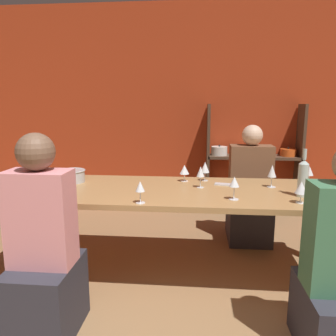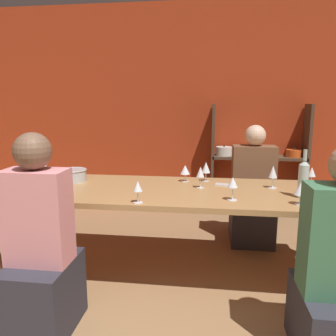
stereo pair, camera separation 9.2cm
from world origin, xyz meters
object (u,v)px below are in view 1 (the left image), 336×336
at_px(wine_glass_empty_c, 234,183).
at_px(cell_phone, 224,184).
at_px(shelf_unit, 252,174).
at_px(wine_glass_red_d, 40,163).
at_px(wine_glass_red_g, 205,168).
at_px(person_far_a, 249,199).
at_px(wine_bottle_green, 303,177).
at_px(wine_glass_red_e, 32,182).
at_px(mixing_bowl, 72,175).
at_px(wine_glass_empty_b, 140,187).
at_px(wine_glass_red_f, 201,172).
at_px(wine_glass_empty_a, 301,188).
at_px(wine_glass_red_a, 184,170).
at_px(wine_glass_empty_d, 309,172).
at_px(dining_table, 167,198).
at_px(wine_glass_red_c, 272,172).
at_px(person_near_a, 44,262).
at_px(wine_glass_red_b, 49,172).

relative_size(wine_glass_empty_c, cell_phone, 1.02).
height_order(shelf_unit, wine_glass_red_d, shelf_unit).
relative_size(wine_glass_red_g, person_far_a, 0.14).
height_order(wine_bottle_green, wine_glass_red_e, wine_bottle_green).
height_order(shelf_unit, wine_glass_empty_c, shelf_unit).
bearing_deg(shelf_unit, wine_glass_red_d, -147.25).
bearing_deg(shelf_unit, mixing_bowl, -137.47).
distance_m(wine_glass_empty_b, wine_glass_red_f, 0.62).
distance_m(shelf_unit, person_far_a, 1.03).
bearing_deg(wine_bottle_green, wine_glass_empty_a, -109.38).
bearing_deg(wine_glass_red_a, wine_glass_red_f, -57.17).
bearing_deg(cell_phone, wine_glass_empty_d, 5.79).
height_order(dining_table, wine_glass_empty_c, wine_glass_empty_c).
height_order(wine_glass_red_e, wine_glass_empty_d, wine_glass_red_e).
relative_size(wine_glass_red_e, cell_phone, 0.99).
relative_size(shelf_unit, wine_glass_red_c, 7.65).
bearing_deg(person_far_a, cell_phone, 63.36).
xyz_separation_m(dining_table, wine_glass_empty_a, (0.94, -0.29, 0.18)).
height_order(wine_glass_red_e, person_far_a, person_far_a).
bearing_deg(wine_glass_empty_c, wine_glass_red_c, 48.86).
xyz_separation_m(wine_bottle_green, wine_glass_red_e, (-1.95, -0.16, -0.04)).
xyz_separation_m(wine_glass_red_d, wine_glass_empty_b, (1.10, -0.79, -0.00)).
bearing_deg(wine_glass_red_c, mixing_bowl, 179.14).
distance_m(shelf_unit, wine_glass_red_f, 1.91).
distance_m(wine_glass_red_a, person_near_a, 1.36).
distance_m(shelf_unit, cell_phone, 1.73).
bearing_deg(cell_phone, wine_bottle_green, -29.11).
distance_m(wine_bottle_green, wine_glass_empty_c, 0.52).
xyz_separation_m(wine_glass_empty_a, cell_phone, (-0.48, 0.47, -0.10)).
xyz_separation_m(wine_glass_red_d, wine_glass_red_e, (0.28, -0.69, -0.01)).
distance_m(mixing_bowl, wine_glass_red_d, 0.47).
bearing_deg(shelf_unit, wine_bottle_green, -88.81).
bearing_deg(wine_glass_empty_b, wine_glass_red_b, 150.35).
distance_m(wine_glass_red_g, wine_glass_empty_d, 0.86).
relative_size(dining_table, wine_glass_red_c, 15.03).
bearing_deg(dining_table, person_near_a, -130.78).
height_order(shelf_unit, person_near_a, shelf_unit).
bearing_deg(wine_glass_red_e, person_far_a, 32.23).
relative_size(wine_glass_red_b, wine_glass_red_e, 0.88).
distance_m(dining_table, wine_bottle_green, 1.03).
bearing_deg(wine_glass_red_b, wine_glass_empty_d, 3.99).
bearing_deg(wine_bottle_green, person_near_a, -158.75).
xyz_separation_m(cell_phone, person_far_a, (0.31, 0.63, -0.30)).
relative_size(wine_glass_red_f, cell_phone, 1.08).
bearing_deg(person_far_a, wine_glass_red_d, 11.34).
xyz_separation_m(wine_glass_red_a, wine_glass_red_d, (-1.36, 0.12, 0.01)).
height_order(shelf_unit, wine_glass_empty_b, shelf_unit).
bearing_deg(cell_phone, person_near_a, -139.92).
distance_m(wine_glass_empty_b, wine_glass_empty_d, 1.46).
relative_size(shelf_unit, wine_glass_empty_c, 8.48).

